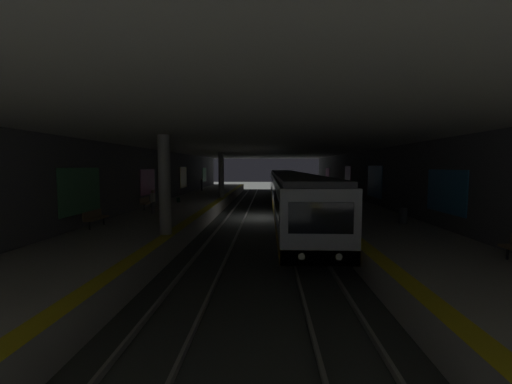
% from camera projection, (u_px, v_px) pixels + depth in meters
% --- Properties ---
extents(ground_plane, '(120.00, 120.00, 0.00)m').
position_uv_depth(ground_plane, '(263.00, 218.00, 25.94)').
color(ground_plane, '#383A38').
extents(track_left, '(60.00, 1.53, 0.16)m').
position_uv_depth(track_left, '(290.00, 217.00, 25.85)').
color(track_left, gray).
rests_on(track_left, ground).
extents(track_right, '(60.00, 1.53, 0.16)m').
position_uv_depth(track_right, '(236.00, 217.00, 26.02)').
color(track_right, gray).
rests_on(track_right, ground).
extents(platform_left, '(60.00, 5.30, 1.06)m').
position_uv_depth(platform_left, '(344.00, 212.00, 25.65)').
color(platform_left, '#B7B2A8').
rests_on(platform_left, ground).
extents(platform_right, '(60.00, 5.30, 1.06)m').
position_uv_depth(platform_right, '(184.00, 211.00, 26.15)').
color(platform_right, '#B7B2A8').
rests_on(platform_right, ground).
extents(wall_left, '(60.00, 0.56, 5.60)m').
position_uv_depth(wall_left, '(381.00, 184.00, 25.40)').
color(wall_left, '#56565B').
rests_on(wall_left, ground).
extents(wall_right, '(60.00, 0.56, 5.60)m').
position_uv_depth(wall_right, '(149.00, 183.00, 26.11)').
color(wall_right, '#56565B').
rests_on(wall_right, ground).
extents(ceiling_slab, '(60.00, 19.40, 0.40)m').
position_uv_depth(ceiling_slab, '(263.00, 146.00, 25.48)').
color(ceiling_slab, beige).
rests_on(ceiling_slab, wall_left).
extents(pillar_near, '(0.56, 0.56, 4.55)m').
position_uv_depth(pillar_near, '(165.00, 185.00, 14.53)').
color(pillar_near, gray).
rests_on(pillar_near, platform_right).
extents(pillar_far, '(0.56, 0.56, 4.55)m').
position_uv_depth(pillar_far, '(221.00, 175.00, 32.04)').
color(pillar_far, gray).
rests_on(pillar_far, platform_right).
extents(metro_train, '(37.07, 2.83, 3.49)m').
position_uv_depth(metro_train, '(288.00, 190.00, 29.40)').
color(metro_train, '#B7BCC6').
rests_on(metro_train, track_left).
extents(bench_left_mid, '(1.70, 0.47, 0.86)m').
position_uv_depth(bench_left_mid, '(330.00, 186.00, 41.52)').
color(bench_left_mid, '#262628').
rests_on(bench_left_mid, platform_left).
extents(bench_right_near, '(1.70, 0.47, 0.86)m').
position_uv_depth(bench_right_near, '(95.00, 217.00, 16.36)').
color(bench_right_near, '#262628').
rests_on(bench_right_near, platform_right).
extents(bench_right_mid, '(1.70, 0.47, 0.86)m').
position_uv_depth(bench_right_mid, '(146.00, 202.00, 23.28)').
color(bench_right_mid, '#262628').
rests_on(bench_right_mid, platform_right).
extents(person_waiting_near, '(0.60, 0.22, 1.59)m').
position_uv_depth(person_waiting_near, '(202.00, 184.00, 40.96)').
color(person_waiting_near, '#272727').
rests_on(person_waiting_near, platform_right).
extents(person_walking_mid, '(0.60, 0.22, 1.56)m').
position_uv_depth(person_walking_mid, '(153.00, 201.00, 21.13)').
color(person_walking_mid, '#424242').
rests_on(person_walking_mid, platform_right).
extents(suitcase_rolling, '(0.37, 0.20, 0.95)m').
position_uv_depth(suitcase_rolling, '(352.00, 209.00, 20.75)').
color(suitcase_rolling, black).
rests_on(suitcase_rolling, platform_left).
extents(backpack_on_floor, '(0.30, 0.20, 0.40)m').
position_uv_depth(backpack_on_floor, '(178.00, 200.00, 27.78)').
color(backpack_on_floor, '#1E512D').
rests_on(backpack_on_floor, platform_right).
extents(trash_bin, '(0.44, 0.44, 0.85)m').
position_uv_depth(trash_bin, '(403.00, 216.00, 17.43)').
color(trash_bin, '#595B5E').
rests_on(trash_bin, platform_left).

